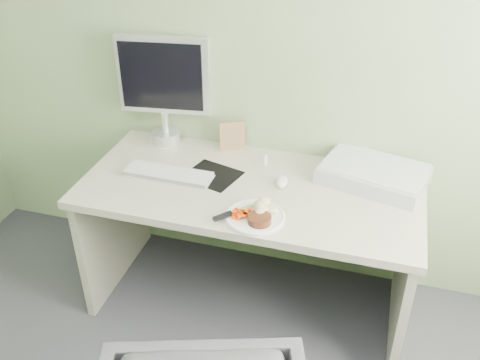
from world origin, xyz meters
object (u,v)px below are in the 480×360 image
(desk, at_px, (250,217))
(plate, at_px, (255,217))
(monitor, at_px, (164,85))
(scanner, at_px, (373,174))

(desk, height_order, plate, plate)
(desk, xyz_separation_m, monitor, (-0.55, 0.32, 0.51))
(plate, distance_m, monitor, 0.91)
(desk, xyz_separation_m, plate, (0.09, -0.25, 0.19))
(desk, distance_m, scanner, 0.63)
(desk, height_order, monitor, monitor)
(plate, height_order, scanner, scanner)
(plate, bearing_deg, monitor, 138.67)
(desk, height_order, scanner, scanner)
(desk, distance_m, plate, 0.32)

